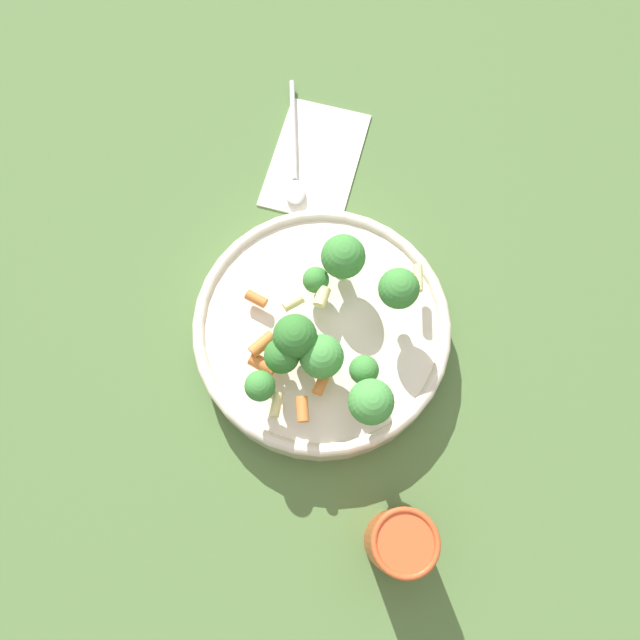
# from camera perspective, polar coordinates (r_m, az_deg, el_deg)

# --- Properties ---
(ground_plane) EXTENTS (3.00, 3.00, 0.00)m
(ground_plane) POSITION_cam_1_polar(r_m,az_deg,el_deg) (0.74, 0.00, -1.58)
(ground_plane) COLOR #4C6B38
(bowl) EXTENTS (0.29, 0.29, 0.05)m
(bowl) POSITION_cam_1_polar(r_m,az_deg,el_deg) (0.71, 0.00, -0.92)
(bowl) COLOR beige
(bowl) RESTS_ON ground_plane
(pasta_salad) EXTENTS (0.20, 0.20, 0.08)m
(pasta_salad) POSITION_cam_1_polar(r_m,az_deg,el_deg) (0.64, 1.01, -1.11)
(pasta_salad) COLOR #8CB766
(pasta_salad) RESTS_ON bowl
(cup) EXTENTS (0.07, 0.07, 0.10)m
(cup) POSITION_cam_1_polar(r_m,az_deg,el_deg) (0.66, 7.14, -19.50)
(cup) COLOR #CC4C23
(cup) RESTS_ON ground_plane
(napkin) EXTENTS (0.19, 0.15, 0.01)m
(napkin) POSITION_cam_1_polar(r_m,az_deg,el_deg) (0.84, -0.55, 14.53)
(napkin) COLOR white
(napkin) RESTS_ON ground_plane
(spoon) EXTENTS (0.19, 0.03, 0.01)m
(spoon) POSITION_cam_1_polar(r_m,az_deg,el_deg) (0.83, -2.52, 14.08)
(spoon) COLOR silver
(spoon) RESTS_ON napkin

